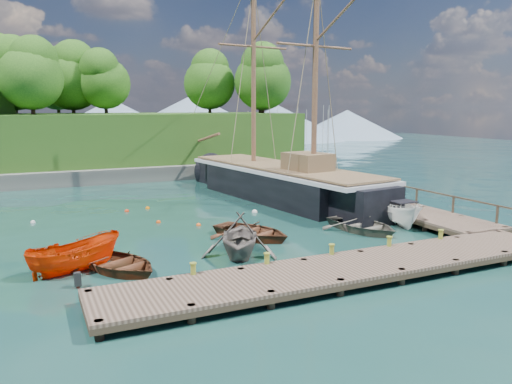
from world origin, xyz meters
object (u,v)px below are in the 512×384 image
(rowboat_2, at_px, (252,238))
(rowboat_0, at_px, (119,271))
(motorboat_orange, at_px, (76,272))
(cabin_boat_white, at_px, (400,225))
(rowboat_3, at_px, (362,231))
(rowboat_1, at_px, (240,256))
(schooner, at_px, (281,185))

(rowboat_2, bearing_deg, rowboat_0, 171.89)
(motorboat_orange, xyz_separation_m, cabin_boat_white, (17.56, 0.88, 0.00))
(rowboat_3, xyz_separation_m, cabin_boat_white, (2.81, 0.27, 0.00))
(rowboat_2, height_order, cabin_boat_white, cabin_boat_white)
(rowboat_3, bearing_deg, rowboat_1, 179.35)
(rowboat_0, distance_m, schooner, 17.76)
(rowboat_3, bearing_deg, schooner, 77.01)
(rowboat_3, distance_m, motorboat_orange, 14.77)
(rowboat_1, distance_m, rowboat_2, 3.17)
(rowboat_0, relative_size, rowboat_1, 1.05)
(rowboat_3, xyz_separation_m, schooner, (0.37, 10.24, 1.06))
(rowboat_0, bearing_deg, rowboat_2, -7.35)
(motorboat_orange, height_order, schooner, schooner)
(rowboat_0, bearing_deg, rowboat_3, -20.95)
(rowboat_1, xyz_separation_m, rowboat_2, (1.79, 2.62, 0.00))
(rowboat_1, bearing_deg, rowboat_2, 81.67)
(motorboat_orange, xyz_separation_m, schooner, (15.13, 10.86, 1.06))
(rowboat_0, xyz_separation_m, motorboat_orange, (-1.63, 0.63, 0.00))
(schooner, bearing_deg, rowboat_0, -147.48)
(cabin_boat_white, xyz_separation_m, schooner, (-2.44, 9.98, 1.06))
(rowboat_1, distance_m, cabin_boat_white, 10.75)
(schooner, bearing_deg, rowboat_1, -132.91)
(rowboat_2, height_order, rowboat_3, same)
(rowboat_0, height_order, rowboat_1, rowboat_1)
(rowboat_0, bearing_deg, motorboat_orange, 132.49)
(rowboat_0, height_order, rowboat_3, rowboat_3)
(rowboat_2, relative_size, cabin_boat_white, 1.01)
(cabin_boat_white, bearing_deg, rowboat_3, -154.05)
(motorboat_orange, relative_size, cabin_boat_white, 0.90)
(rowboat_0, distance_m, motorboat_orange, 1.74)
(rowboat_0, bearing_deg, schooner, 14.04)
(rowboat_1, bearing_deg, rowboat_3, 36.25)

